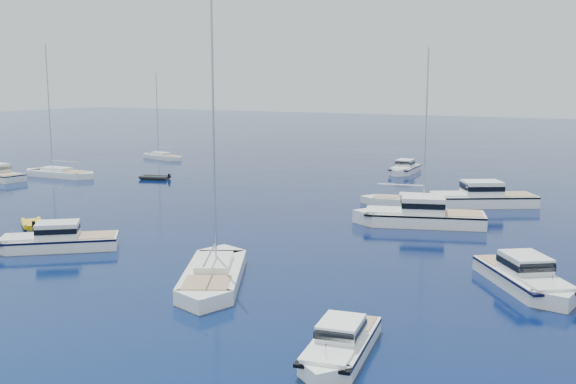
# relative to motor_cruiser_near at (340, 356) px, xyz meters

# --- Properties ---
(ground) EXTENTS (400.00, 400.00, 0.00)m
(ground) POSITION_rel_motor_cruiser_near_xyz_m (-13.87, -0.11, 0.00)
(ground) COLOR #082453
(ground) RESTS_ON ground
(motor_cruiser_near) EXTENTS (3.56, 7.66, 1.93)m
(motor_cruiser_near) POSITION_rel_motor_cruiser_near_xyz_m (0.00, 0.00, 0.00)
(motor_cruiser_near) COLOR white
(motor_cruiser_near) RESTS_ON ground
(motor_cruiser_right) EXTENTS (7.70, 8.94, 2.39)m
(motor_cruiser_right) POSITION_rel_motor_cruiser_near_xyz_m (5.07, 13.59, 0.00)
(motor_cruiser_right) COLOR silver
(motor_cruiser_right) RESTS_ON ground
(motor_cruiser_left) EXTENTS (8.83, 8.10, 2.41)m
(motor_cruiser_left) POSITION_rel_motor_cruiser_near_xyz_m (-24.73, 6.88, 0.00)
(motor_cruiser_left) COLOR silver
(motor_cruiser_left) RESTS_ON ground
(motor_cruiser_centre) EXTENTS (11.78, 6.98, 2.96)m
(motor_cruiser_centre) POSITION_rel_motor_cruiser_near_xyz_m (-5.44, 26.79, 0.00)
(motor_cruiser_centre) COLOR white
(motor_cruiser_centre) RESTS_ON ground
(motor_cruiser_distant) EXTENTS (11.46, 8.93, 2.98)m
(motor_cruiser_distant) POSITION_rel_motor_cruiser_near_xyz_m (-3.35, 37.61, 0.00)
(motor_cruiser_distant) COLOR white
(motor_cruiser_distant) RESTS_ON ground
(motor_cruiser_horizon) EXTENTS (3.19, 8.45, 2.17)m
(motor_cruiser_horizon) POSITION_rel_motor_cruiser_near_xyz_m (-17.09, 55.89, 0.00)
(motor_cruiser_horizon) COLOR white
(motor_cruiser_horizon) RESTS_ON ground
(sailboat_mid_r) EXTENTS (8.47, 12.02, 17.63)m
(sailboat_mid_r) POSITION_rel_motor_cruiser_near_xyz_m (-10.84, 6.04, 0.00)
(sailboat_mid_r) COLOR white
(sailboat_mid_r) RESTS_ON ground
(sailboat_mid_l) EXTENTS (11.30, 3.62, 16.37)m
(sailboat_mid_l) POSITION_rel_motor_cruiser_near_xyz_m (-52.41, 32.06, 0.00)
(sailboat_mid_l) COLOR white
(sailboat_mid_l) RESTS_ON ground
(sailboat_centre) EXTENTS (10.55, 5.22, 15.01)m
(sailboat_centre) POSITION_rel_motor_cruiser_near_xyz_m (-8.86, 34.97, 0.00)
(sailboat_centre) COLOR silver
(sailboat_centre) RESTS_ON ground
(sailboat_far_l) EXTENTS (9.24, 4.17, 13.15)m
(sailboat_far_l) POSITION_rel_motor_cruiser_near_xyz_m (-54.00, 53.04, 0.00)
(sailboat_far_l) COLOR silver
(sailboat_far_l) RESTS_ON ground
(tender_yellow) EXTENTS (3.76, 3.43, 0.95)m
(tender_yellow) POSITION_rel_motor_cruiser_near_xyz_m (-32.13, 11.08, 0.00)
(tender_yellow) COLOR yellow
(tender_yellow) RESTS_ON ground
(tender_grey_far) EXTENTS (4.00, 2.90, 0.95)m
(tender_grey_far) POSITION_rel_motor_cruiser_near_xyz_m (-40.79, 35.94, 0.00)
(tender_grey_far) COLOR black
(tender_grey_far) RESTS_ON ground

